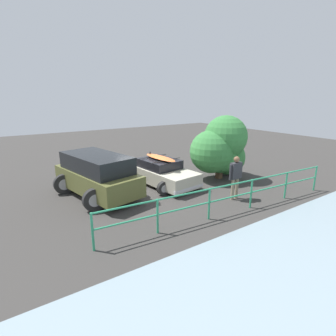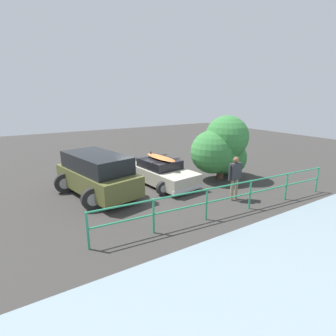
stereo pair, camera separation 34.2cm
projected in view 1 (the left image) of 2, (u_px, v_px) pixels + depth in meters
The scene contains 6 objects.
ground_plane at pixel (149, 184), 12.96m from camera, with size 44.00×44.00×0.02m, color #383533.
sedan_car at pixel (161, 172), 12.75m from camera, with size 2.60×4.14×1.50m.
suv_car at pixel (97, 174), 11.16m from camera, with size 3.21×4.66×1.82m.
person_bystander at pixel (236, 174), 10.72m from camera, with size 0.71×0.24×1.83m.
railing_fence at pixel (232, 194), 9.47m from camera, with size 10.06×0.83×1.15m.
bush_near_left at pixel (221, 148), 13.38m from camera, with size 3.35×2.30×3.26m.
Camera 1 is at (5.96, 10.78, 4.18)m, focal length 28.00 mm.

